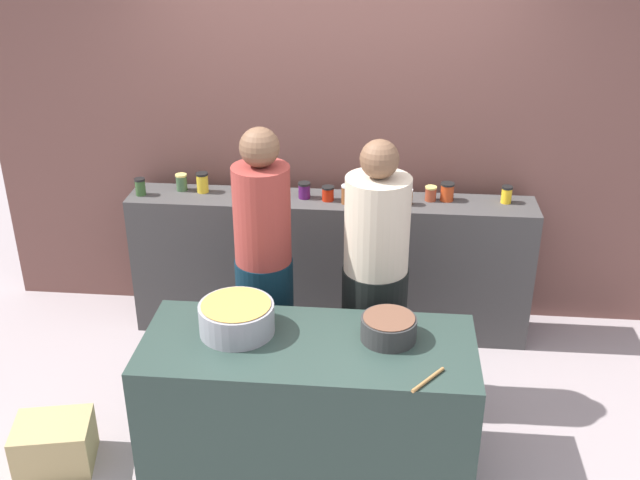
# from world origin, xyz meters

# --- Properties ---
(ground) EXTENTS (12.00, 12.00, 0.00)m
(ground) POSITION_xyz_m (0.00, 0.00, 0.00)
(ground) COLOR #9D9091
(storefront_wall) EXTENTS (4.80, 0.12, 3.00)m
(storefront_wall) POSITION_xyz_m (0.00, 1.45, 1.50)
(storefront_wall) COLOR brown
(storefront_wall) RESTS_ON ground
(display_shelf) EXTENTS (2.70, 0.36, 0.99)m
(display_shelf) POSITION_xyz_m (0.00, 1.10, 0.49)
(display_shelf) COLOR #413F3E
(display_shelf) RESTS_ON ground
(prep_table) EXTENTS (1.70, 0.70, 0.79)m
(prep_table) POSITION_xyz_m (0.00, -0.30, 0.39)
(prep_table) COLOR #283B35
(prep_table) RESTS_ON ground
(preserve_jar_0) EXTENTS (0.07, 0.07, 0.12)m
(preserve_jar_0) POSITION_xyz_m (-1.27, 1.06, 1.05)
(preserve_jar_0) COLOR #2F5127
(preserve_jar_0) RESTS_ON display_shelf
(preserve_jar_1) EXTENTS (0.08, 0.08, 0.11)m
(preserve_jar_1) POSITION_xyz_m (-1.02, 1.17, 1.04)
(preserve_jar_1) COLOR #3B5B39
(preserve_jar_1) RESTS_ON display_shelf
(preserve_jar_2) EXTENTS (0.08, 0.08, 0.14)m
(preserve_jar_2) POSITION_xyz_m (-0.87, 1.15, 1.06)
(preserve_jar_2) COLOR gold
(preserve_jar_2) RESTS_ON display_shelf
(preserve_jar_3) EXTENTS (0.07, 0.07, 0.12)m
(preserve_jar_3) POSITION_xyz_m (-0.57, 1.16, 1.05)
(preserve_jar_3) COLOR orange
(preserve_jar_3) RESTS_ON display_shelf
(preserve_jar_4) EXTENTS (0.09, 0.09, 0.13)m
(preserve_jar_4) POSITION_xyz_m (-0.44, 1.10, 1.05)
(preserve_jar_4) COLOR #334435
(preserve_jar_4) RESTS_ON display_shelf
(preserve_jar_5) EXTENTS (0.08, 0.08, 0.11)m
(preserve_jar_5) POSITION_xyz_m (-0.17, 1.11, 1.04)
(preserve_jar_5) COLOR #48144F
(preserve_jar_5) RESTS_ON display_shelf
(preserve_jar_6) EXTENTS (0.08, 0.08, 0.10)m
(preserve_jar_6) POSITION_xyz_m (-0.02, 1.08, 1.04)
(preserve_jar_6) COLOR #B11F0B
(preserve_jar_6) RESTS_ON display_shelf
(preserve_jar_7) EXTENTS (0.07, 0.07, 0.13)m
(preserve_jar_7) POSITION_xyz_m (0.11, 1.04, 1.05)
(preserve_jar_7) COLOR brown
(preserve_jar_7) RESTS_ON display_shelf
(preserve_jar_8) EXTENTS (0.09, 0.09, 0.13)m
(preserve_jar_8) POSITION_xyz_m (0.24, 1.05, 1.05)
(preserve_jar_8) COLOR #D7600E
(preserve_jar_8) RESTS_ON display_shelf
(preserve_jar_9) EXTENTS (0.07, 0.07, 0.11)m
(preserve_jar_9) POSITION_xyz_m (0.50, 1.06, 1.04)
(preserve_jar_9) COLOR brown
(preserve_jar_9) RESTS_ON display_shelf
(preserve_jar_10) EXTENTS (0.08, 0.08, 0.10)m
(preserve_jar_10) POSITION_xyz_m (0.65, 1.14, 1.04)
(preserve_jar_10) COLOR #953C24
(preserve_jar_10) RESTS_ON display_shelf
(preserve_jar_11) EXTENTS (0.09, 0.09, 0.12)m
(preserve_jar_11) POSITION_xyz_m (0.76, 1.15, 1.05)
(preserve_jar_11) COLOR #B23B18
(preserve_jar_11) RESTS_ON display_shelf
(preserve_jar_12) EXTENTS (0.07, 0.07, 0.11)m
(preserve_jar_12) POSITION_xyz_m (1.14, 1.15, 1.04)
(preserve_jar_12) COLOR gold
(preserve_jar_12) RESTS_ON display_shelf
(cooking_pot_left) EXTENTS (0.39, 0.39, 0.16)m
(cooking_pot_left) POSITION_xyz_m (-0.38, -0.23, 0.87)
(cooking_pot_left) COLOR gray
(cooking_pot_left) RESTS_ON prep_table
(cooking_pot_center) EXTENTS (0.28, 0.28, 0.13)m
(cooking_pot_center) POSITION_xyz_m (0.40, -0.22, 0.85)
(cooking_pot_center) COLOR #2D2D2D
(cooking_pot_center) RESTS_ON prep_table
(wooden_spoon) EXTENTS (0.16, 0.20, 0.02)m
(wooden_spoon) POSITION_xyz_m (0.59, -0.57, 0.79)
(wooden_spoon) COLOR #9E703D
(wooden_spoon) RESTS_ON prep_table
(cook_with_tongs) EXTENTS (0.34, 0.34, 1.72)m
(cook_with_tongs) POSITION_xyz_m (-0.32, 0.31, 0.79)
(cook_with_tongs) COLOR #0A212E
(cook_with_tongs) RESTS_ON ground
(cook_in_cap) EXTENTS (0.38, 0.38, 1.67)m
(cook_in_cap) POSITION_xyz_m (0.32, 0.31, 0.75)
(cook_in_cap) COLOR black
(cook_in_cap) RESTS_ON ground
(bread_crate) EXTENTS (0.46, 0.39, 0.27)m
(bread_crate) POSITION_xyz_m (-1.38, -0.43, 0.13)
(bread_crate) COLOR tan
(bread_crate) RESTS_ON ground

